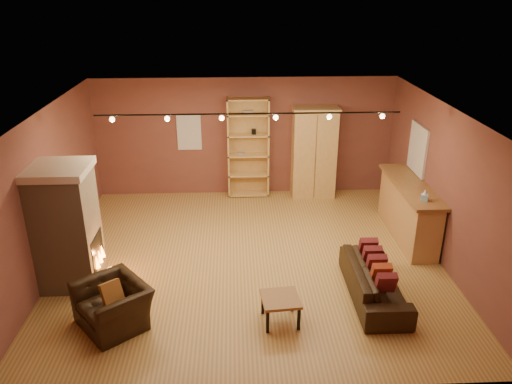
{
  "coord_description": "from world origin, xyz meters",
  "views": [
    {
      "loc": [
        -0.26,
        -8.09,
        4.78
      ],
      "look_at": [
        0.12,
        0.2,
        1.28
      ],
      "focal_mm": 35.0,
      "sensor_mm": 36.0,
      "label": 1
    }
  ],
  "objects_px": {
    "loveseat": "(375,275)",
    "coffee_table": "(281,301)",
    "armoire": "(314,152)",
    "armchair": "(112,298)",
    "bookcase": "(248,147)",
    "bar_counter": "(408,210)",
    "fireplace": "(67,226)"
  },
  "relations": [
    {
      "from": "bar_counter",
      "to": "armchair",
      "type": "bearing_deg",
      "value": -153.99
    },
    {
      "from": "armoire",
      "to": "armchair",
      "type": "xyz_separation_m",
      "value": [
        -3.72,
        -4.78,
        -0.64
      ]
    },
    {
      "from": "coffee_table",
      "to": "bookcase",
      "type": "bearing_deg",
      "value": 93.68
    },
    {
      "from": "armchair",
      "to": "coffee_table",
      "type": "relative_size",
      "value": 2.01
    },
    {
      "from": "bookcase",
      "to": "armchair",
      "type": "xyz_separation_m",
      "value": [
        -2.18,
        -4.93,
        -0.75
      ]
    },
    {
      "from": "fireplace",
      "to": "coffee_table",
      "type": "height_order",
      "value": "fireplace"
    },
    {
      "from": "bookcase",
      "to": "coffee_table",
      "type": "xyz_separation_m",
      "value": [
        0.32,
        -4.99,
        -0.84
      ]
    },
    {
      "from": "fireplace",
      "to": "coffee_table",
      "type": "distance_m",
      "value": 3.73
    },
    {
      "from": "fireplace",
      "to": "bar_counter",
      "type": "height_order",
      "value": "fireplace"
    },
    {
      "from": "fireplace",
      "to": "bar_counter",
      "type": "distance_m",
      "value": 6.41
    },
    {
      "from": "loveseat",
      "to": "armchair",
      "type": "xyz_separation_m",
      "value": [
        -4.09,
        -0.53,
        0.05
      ]
    },
    {
      "from": "armoire",
      "to": "loveseat",
      "type": "distance_m",
      "value": 4.32
    },
    {
      "from": "fireplace",
      "to": "bookcase",
      "type": "xyz_separation_m",
      "value": [
        3.12,
        3.73,
        0.15
      ]
    },
    {
      "from": "bar_counter",
      "to": "armchair",
      "type": "xyz_separation_m",
      "value": [
        -5.31,
        -2.59,
        -0.12
      ]
    },
    {
      "from": "fireplace",
      "to": "armoire",
      "type": "xyz_separation_m",
      "value": [
        4.65,
        3.58,
        0.03
      ]
    },
    {
      "from": "bar_counter",
      "to": "loveseat",
      "type": "height_order",
      "value": "bar_counter"
    },
    {
      "from": "bookcase",
      "to": "armchair",
      "type": "height_order",
      "value": "bookcase"
    },
    {
      "from": "armoire",
      "to": "coffee_table",
      "type": "xyz_separation_m",
      "value": [
        -1.22,
        -4.84,
        -0.73
      ]
    },
    {
      "from": "loveseat",
      "to": "armoire",
      "type": "bearing_deg",
      "value": 5.39
    },
    {
      "from": "loveseat",
      "to": "bar_counter",
      "type": "bearing_deg",
      "value": -30.13
    },
    {
      "from": "armoire",
      "to": "armchair",
      "type": "bearing_deg",
      "value": -127.89
    },
    {
      "from": "fireplace",
      "to": "armchair",
      "type": "bearing_deg",
      "value": -52.18
    },
    {
      "from": "bookcase",
      "to": "bar_counter",
      "type": "distance_m",
      "value": 3.96
    },
    {
      "from": "armoire",
      "to": "coffee_table",
      "type": "bearing_deg",
      "value": -104.13
    },
    {
      "from": "loveseat",
      "to": "coffee_table",
      "type": "bearing_deg",
      "value": 110.65
    },
    {
      "from": "bar_counter",
      "to": "coffee_table",
      "type": "distance_m",
      "value": 3.86
    },
    {
      "from": "bookcase",
      "to": "bar_counter",
      "type": "bearing_deg",
      "value": -36.83
    },
    {
      "from": "loveseat",
      "to": "coffee_table",
      "type": "xyz_separation_m",
      "value": [
        -1.59,
        -0.59,
        -0.04
      ]
    },
    {
      "from": "bookcase",
      "to": "coffee_table",
      "type": "height_order",
      "value": "bookcase"
    },
    {
      "from": "coffee_table",
      "to": "bar_counter",
      "type": "bearing_deg",
      "value": 43.35
    },
    {
      "from": "bookcase",
      "to": "armchair",
      "type": "relative_size",
      "value": 1.94
    },
    {
      "from": "fireplace",
      "to": "coffee_table",
      "type": "relative_size",
      "value": 3.48
    }
  ]
}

